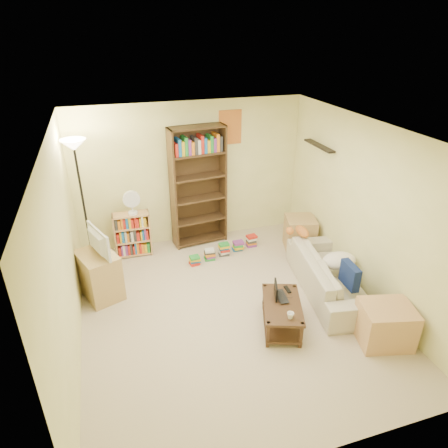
{
  "coord_description": "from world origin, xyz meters",
  "views": [
    {
      "loc": [
        -1.41,
        -4.25,
        3.6
      ],
      "look_at": [
        0.1,
        0.59,
        1.05
      ],
      "focal_mm": 32.0,
      "sensor_mm": 36.0,
      "label": 1
    }
  ],
  "objects_px": {
    "tall_bookshelf": "(198,184)",
    "end_cabinet": "(385,324)",
    "short_bookshelf": "(133,234)",
    "coffee_table": "(282,312)",
    "mug": "(290,316)",
    "laptop": "(285,296)",
    "side_table": "(300,233)",
    "sofa": "(330,275)",
    "floor_lamp": "(78,169)",
    "television": "(94,243)",
    "tv_stand": "(100,275)",
    "tabby_cat": "(300,231)",
    "desk_fan": "(132,202)"
  },
  "relations": [
    {
      "from": "tall_bookshelf",
      "to": "end_cabinet",
      "type": "bearing_deg",
      "value": -70.67
    },
    {
      "from": "end_cabinet",
      "to": "short_bookshelf",
      "type": "bearing_deg",
      "value": 131.86
    },
    {
      "from": "coffee_table",
      "to": "tall_bookshelf",
      "type": "bearing_deg",
      "value": 119.04
    },
    {
      "from": "mug",
      "to": "tall_bookshelf",
      "type": "distance_m",
      "value": 2.99
    },
    {
      "from": "laptop",
      "to": "end_cabinet",
      "type": "height_order",
      "value": "end_cabinet"
    },
    {
      "from": "laptop",
      "to": "side_table",
      "type": "xyz_separation_m",
      "value": [
        1.1,
        1.71,
        -0.1
      ]
    },
    {
      "from": "short_bookshelf",
      "to": "tall_bookshelf",
      "type": "bearing_deg",
      "value": 7.47
    },
    {
      "from": "sofa",
      "to": "laptop",
      "type": "bearing_deg",
      "value": 123.46
    },
    {
      "from": "tall_bookshelf",
      "to": "floor_lamp",
      "type": "relative_size",
      "value": 0.98
    },
    {
      "from": "television",
      "to": "floor_lamp",
      "type": "height_order",
      "value": "floor_lamp"
    },
    {
      "from": "laptop",
      "to": "tall_bookshelf",
      "type": "relative_size",
      "value": 0.16
    },
    {
      "from": "coffee_table",
      "to": "television",
      "type": "xyz_separation_m",
      "value": [
        -2.23,
        1.42,
        0.65
      ]
    },
    {
      "from": "tv_stand",
      "to": "side_table",
      "type": "relative_size",
      "value": 1.19
    },
    {
      "from": "tabby_cat",
      "to": "mug",
      "type": "height_order",
      "value": "tabby_cat"
    },
    {
      "from": "tabby_cat",
      "to": "television",
      "type": "relative_size",
      "value": 0.68
    },
    {
      "from": "tall_bookshelf",
      "to": "desk_fan",
      "type": "relative_size",
      "value": 5.07
    },
    {
      "from": "coffee_table",
      "to": "laptop",
      "type": "relative_size",
      "value": 2.9
    },
    {
      "from": "laptop",
      "to": "side_table",
      "type": "distance_m",
      "value": 2.04
    },
    {
      "from": "sofa",
      "to": "coffee_table",
      "type": "bearing_deg",
      "value": 126.63
    },
    {
      "from": "desk_fan",
      "to": "tall_bookshelf",
      "type": "bearing_deg",
      "value": 7.84
    },
    {
      "from": "floor_lamp",
      "to": "laptop",
      "type": "bearing_deg",
      "value": -40.49
    },
    {
      "from": "tv_stand",
      "to": "end_cabinet",
      "type": "height_order",
      "value": "tv_stand"
    },
    {
      "from": "coffee_table",
      "to": "tv_stand",
      "type": "relative_size",
      "value": 1.4
    },
    {
      "from": "sofa",
      "to": "side_table",
      "type": "bearing_deg",
      "value": 1.75
    },
    {
      "from": "laptop",
      "to": "television",
      "type": "xyz_separation_m",
      "value": [
        -2.32,
        1.32,
        0.49
      ]
    },
    {
      "from": "mug",
      "to": "television",
      "type": "relative_size",
      "value": 0.13
    },
    {
      "from": "short_bookshelf",
      "to": "desk_fan",
      "type": "xyz_separation_m",
      "value": [
        0.04,
        -0.04,
        0.62
      ]
    },
    {
      "from": "short_bookshelf",
      "to": "tabby_cat",
      "type": "bearing_deg",
      "value": -22.77
    },
    {
      "from": "television",
      "to": "tall_bookshelf",
      "type": "height_order",
      "value": "tall_bookshelf"
    },
    {
      "from": "laptop",
      "to": "mug",
      "type": "xyz_separation_m",
      "value": [
        -0.12,
        -0.4,
        0.03
      ]
    },
    {
      "from": "tabby_cat",
      "to": "floor_lamp",
      "type": "height_order",
      "value": "floor_lamp"
    },
    {
      "from": "tabby_cat",
      "to": "short_bookshelf",
      "type": "xyz_separation_m",
      "value": [
        -2.54,
        1.17,
        -0.25
      ]
    },
    {
      "from": "television",
      "to": "end_cabinet",
      "type": "distance_m",
      "value": 3.98
    },
    {
      "from": "tv_stand",
      "to": "short_bookshelf",
      "type": "relative_size",
      "value": 0.89
    },
    {
      "from": "tabby_cat",
      "to": "short_bookshelf",
      "type": "distance_m",
      "value": 2.81
    },
    {
      "from": "desk_fan",
      "to": "floor_lamp",
      "type": "relative_size",
      "value": 0.19
    },
    {
      "from": "sofa",
      "to": "floor_lamp",
      "type": "relative_size",
      "value": 0.94
    },
    {
      "from": "short_bookshelf",
      "to": "television",
      "type": "bearing_deg",
      "value": -117.29
    },
    {
      "from": "coffee_table",
      "to": "tall_bookshelf",
      "type": "distance_m",
      "value": 2.76
    },
    {
      "from": "tall_bookshelf",
      "to": "television",
      "type": "bearing_deg",
      "value": -153.67
    },
    {
      "from": "mug",
      "to": "tabby_cat",
      "type": "bearing_deg",
      "value": 59.98
    },
    {
      "from": "tv_stand",
      "to": "television",
      "type": "height_order",
      "value": "television"
    },
    {
      "from": "television",
      "to": "side_table",
      "type": "bearing_deg",
      "value": -104.55
    },
    {
      "from": "side_table",
      "to": "end_cabinet",
      "type": "xyz_separation_m",
      "value": [
        -0.07,
        -2.45,
        -0.03
      ]
    },
    {
      "from": "coffee_table",
      "to": "desk_fan",
      "type": "xyz_separation_m",
      "value": [
        -1.61,
        2.42,
        0.77
      ]
    },
    {
      "from": "desk_fan",
      "to": "coffee_table",
      "type": "bearing_deg",
      "value": -56.38
    },
    {
      "from": "tabby_cat",
      "to": "side_table",
      "type": "relative_size",
      "value": 0.77
    },
    {
      "from": "television",
      "to": "side_table",
      "type": "distance_m",
      "value": 3.49
    },
    {
      "from": "mug",
      "to": "tall_bookshelf",
      "type": "relative_size",
      "value": 0.04
    },
    {
      "from": "tabby_cat",
      "to": "coffee_table",
      "type": "bearing_deg",
      "value": -124.37
    }
  ]
}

